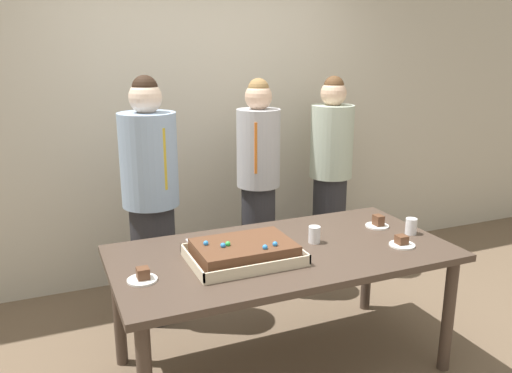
{
  "coord_description": "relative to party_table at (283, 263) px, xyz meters",
  "views": [
    {
      "loc": [
        -1.21,
        -2.45,
        1.86
      ],
      "look_at": [
        -0.1,
        0.15,
        1.1
      ],
      "focal_mm": 35.92,
      "sensor_mm": 36.0,
      "label": 1
    }
  ],
  "objects": [
    {
      "name": "ground_plane",
      "position": [
        0.0,
        0.0,
        -0.67
      ],
      "size": [
        12.0,
        12.0,
        0.0
      ],
      "primitive_type": "plane",
      "color": "brown"
    },
    {
      "name": "person_green_shirt_behind",
      "position": [
        -0.57,
        0.87,
        0.2
      ],
      "size": [
        0.38,
        0.38,
        1.71
      ],
      "rotation": [
        0.0,
        0.0,
        -1.25
      ],
      "color": "#28282D",
      "rests_on": "ground_plane"
    },
    {
      "name": "person_striped_tie_right",
      "position": [
        1.0,
        1.15,
        0.18
      ],
      "size": [
        0.35,
        0.35,
        1.66
      ],
      "rotation": [
        0.0,
        0.0,
        -2.38
      ],
      "color": "#28282D",
      "rests_on": "ground_plane"
    },
    {
      "name": "party_table",
      "position": [
        0.0,
        0.0,
        0.0
      ],
      "size": [
        1.93,
        0.97,
        0.75
      ],
      "color": "#47382D",
      "rests_on": "ground_plane"
    },
    {
      "name": "plated_slice_near_left",
      "position": [
        -0.81,
        -0.09,
        0.1
      ],
      "size": [
        0.15,
        0.15,
        0.07
      ],
      "color": "white",
      "rests_on": "party_table"
    },
    {
      "name": "drink_cup_nearest",
      "position": [
        0.22,
        0.03,
        0.13
      ],
      "size": [
        0.07,
        0.07,
        0.1
      ],
      "primitive_type": "cylinder",
      "color": "white",
      "rests_on": "party_table"
    },
    {
      "name": "plated_slice_near_right",
      "position": [
        0.74,
        0.12,
        0.1
      ],
      "size": [
        0.15,
        0.15,
        0.08
      ],
      "color": "white",
      "rests_on": "party_table"
    },
    {
      "name": "sheet_cake",
      "position": [
        -0.26,
        -0.05,
        0.13
      ],
      "size": [
        0.59,
        0.43,
        0.13
      ],
      "color": "beige",
      "rests_on": "party_table"
    },
    {
      "name": "person_serving_front",
      "position": [
        0.28,
        1.02,
        0.19
      ],
      "size": [
        0.33,
        0.33,
        1.66
      ],
      "rotation": [
        0.0,
        0.0,
        -2.04
      ],
      "color": "#28282D",
      "rests_on": "ground_plane"
    },
    {
      "name": "plated_slice_far_left",
      "position": [
        0.67,
        -0.21,
        0.1
      ],
      "size": [
        0.15,
        0.15,
        0.06
      ],
      "color": "white",
      "rests_on": "party_table"
    },
    {
      "name": "drink_cup_middle",
      "position": [
        0.85,
        -0.07,
        0.13
      ],
      "size": [
        0.07,
        0.07,
        0.1
      ],
      "primitive_type": "cylinder",
      "color": "white",
      "rests_on": "party_table"
    },
    {
      "name": "interior_back_panel",
      "position": [
        0.0,
        1.6,
        0.83
      ],
      "size": [
        8.0,
        0.12,
        3.0
      ],
      "primitive_type": "cube",
      "color": "beige",
      "rests_on": "ground_plane"
    },
    {
      "name": "cake_server_utensil",
      "position": [
        -0.46,
        0.27,
        0.08
      ],
      "size": [
        0.03,
        0.2,
        0.01
      ],
      "primitive_type": "cube",
      "color": "silver",
      "rests_on": "party_table"
    }
  ]
}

